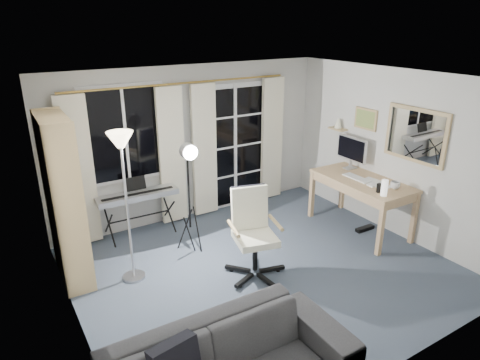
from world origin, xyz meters
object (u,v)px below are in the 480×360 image
monitor (352,150)px  mug (395,184)px  studio_light (189,165)px  torchiere_lamp (123,163)px  keyboard_piano (138,196)px  desk (362,186)px  bookshelf (62,206)px  office_chair (252,224)px

monitor → mug: monitor is taller
studio_light → torchiere_lamp: bearing=-166.6°
keyboard_piano → mug: mug is taller
keyboard_piano → studio_light: size_ratio=0.74×
desk → monitor: monitor is taller
monitor → bookshelf: bearing=174.3°
bookshelf → monitor: size_ratio=3.50×
bookshelf → studio_light: size_ratio=1.29×
torchiere_lamp → office_chair: size_ratio=1.68×
office_chair → mug: 2.17m
torchiere_lamp → office_chair: 1.71m
desk → mug: mug is taller
bookshelf → office_chair: (1.99, -1.05, -0.32)m
bookshelf → monitor: bookshelf is taller
torchiere_lamp → desk: torchiere_lamp is taller
torchiere_lamp → bookshelf: bearing=146.7°
bookshelf → torchiere_lamp: bookshelf is taller
bookshelf → monitor: (4.20, -0.49, 0.15)m
keyboard_piano → studio_light: 1.13m
keyboard_piano → office_chair: bearing=-59.6°
bookshelf → studio_light: (1.55, -0.23, 0.30)m
mug → keyboard_piano: bearing=146.2°
office_chair → monitor: 2.33m
keyboard_piano → office_chair: (0.89, -1.63, 0.01)m
studio_light → office_chair: (0.44, -0.82, -0.62)m
studio_light → monitor: bearing=-4.1°
torchiere_lamp → office_chair: (1.34, -0.63, -0.85)m
monitor → office_chair: bearing=-164.8°
torchiere_lamp → keyboard_piano: 1.40m
keyboard_piano → mug: size_ratio=8.80×
torchiere_lamp → desk: 3.49m
mug → office_chair: bearing=169.7°
keyboard_piano → studio_light: studio_light is taller
studio_light → office_chair: studio_light is taller
office_chair → desk: office_chair is taller
bookshelf → keyboard_piano: bookshelf is taller
torchiere_lamp → mug: size_ratio=14.05×
bookshelf → desk: size_ratio=1.34×
bookshelf → mug: size_ratio=15.37×
studio_light → bookshelf: bearing=172.8°
torchiere_lamp → studio_light: size_ratio=1.18×
office_chair → monitor: bearing=28.5°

